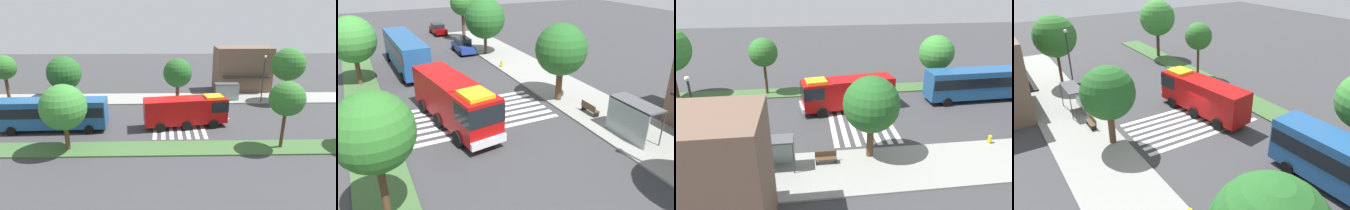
{
  "view_description": "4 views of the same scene",
  "coord_description": "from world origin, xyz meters",
  "views": [
    {
      "loc": [
        -1.85,
        -31.49,
        12.36
      ],
      "look_at": [
        -1.06,
        1.11,
        1.59
      ],
      "focal_mm": 29.39,
      "sensor_mm": 36.0,
      "label": 1
    },
    {
      "loc": [
        21.76,
        -7.83,
        11.05
      ],
      "look_at": [
        1.75,
        1.69,
        1.16
      ],
      "focal_mm": 35.3,
      "sensor_mm": 36.0,
      "label": 2
    },
    {
      "loc": [
        5.03,
        26.73,
        12.93
      ],
      "look_at": [
        1.61,
        0.79,
        1.73
      ],
      "focal_mm": 32.36,
      "sensor_mm": 36.0,
      "label": 3
    },
    {
      "loc": [
        -21.14,
        14.5,
        13.76
      ],
      "look_at": [
        1.03,
        0.22,
        1.42
      ],
      "focal_mm": 34.46,
      "sensor_mm": 36.0,
      "label": 4
    }
  ],
  "objects": [
    {
      "name": "ground_plane",
      "position": [
        0.0,
        0.0,
        0.0
      ],
      "size": [
        120.0,
        120.0,
        0.0
      ],
      "primitive_type": "plane",
      "color": "#38383A"
    },
    {
      "name": "sidewalk",
      "position": [
        0.0,
        8.9,
        0.07
      ],
      "size": [
        60.0,
        5.49,
        0.14
      ],
      "primitive_type": "cube",
      "color": "gray",
      "rests_on": "ground_plane"
    },
    {
      "name": "median_strip",
      "position": [
        0.0,
        -7.66,
        0.07
      ],
      "size": [
        60.0,
        3.0,
        0.14
      ],
      "primitive_type": "cube",
      "color": "#3D6033",
      "rests_on": "ground_plane"
    },
    {
      "name": "crosswalk",
      "position": [
        0.09,
        0.0,
        0.01
      ],
      "size": [
        5.85,
        11.08,
        0.01
      ],
      "color": "silver",
      "rests_on": "ground_plane"
    },
    {
      "name": "fire_truck",
      "position": [
        1.18,
        -1.93,
        1.97
      ],
      "size": [
        9.87,
        3.82,
        3.57
      ],
      "rotation": [
        0.0,
        0.0,
        0.14
      ],
      "color": "#A50C0C",
      "rests_on": "ground_plane"
    },
    {
      "name": "parked_car_west",
      "position": [
        -30.1,
        4.96,
        0.86
      ],
      "size": [
        4.37,
        2.04,
        1.65
      ],
      "rotation": [
        0.0,
        0.0,
        -0.0
      ],
      "color": "#720505",
      "rests_on": "ground_plane"
    },
    {
      "name": "parked_car_mid",
      "position": [
        -17.86,
        4.96,
        0.94
      ],
      "size": [
        4.81,
        2.16,
        1.86
      ],
      "rotation": [
        0.0,
        0.0,
        -0.03
      ],
      "color": "navy",
      "rests_on": "ground_plane"
    },
    {
      "name": "transit_bus",
      "position": [
        -13.86,
        -2.77,
        2.11
      ],
      "size": [
        11.8,
        3.12,
        3.55
      ],
      "rotation": [
        0.0,
        0.0,
        3.17
      ],
      "color": "navy",
      "rests_on": "ground_plane"
    },
    {
      "name": "bus_stop_shelter",
      "position": [
        7.88,
        7.75,
        1.89
      ],
      "size": [
        3.5,
        1.4,
        2.46
      ],
      "color": "#4C4C51",
      "rests_on": "sidewalk"
    },
    {
      "name": "bench_near_shelter",
      "position": [
        3.88,
        7.73,
        0.59
      ],
      "size": [
        1.6,
        0.5,
        0.9
      ],
      "color": "#4C3823",
      "rests_on": "sidewalk"
    },
    {
      "name": "sidewalk_tree_far_west",
      "position": [
        -23.93,
        7.16,
        5.26
      ],
      "size": [
        3.42,
        3.42,
        6.9
      ],
      "color": "#513823",
      "rests_on": "sidewalk"
    },
    {
      "name": "sidewalk_tree_west",
      "position": [
        -15.64,
        7.16,
        4.43
      ],
      "size": [
        4.8,
        4.8,
        6.71
      ],
      "color": "#47301E",
      "rests_on": "sidewalk"
    },
    {
      "name": "sidewalk_tree_center",
      "position": [
        0.46,
        7.16,
        4.38
      ],
      "size": [
        4.15,
        4.15,
        6.35
      ],
      "color": "#513823",
      "rests_on": "sidewalk"
    },
    {
      "name": "median_tree_far_west",
      "position": [
        -10.79,
        -7.66,
        4.33
      ],
      "size": [
        4.22,
        4.22,
        6.32
      ],
      "color": "#513823",
      "rests_on": "median_strip"
    },
    {
      "name": "median_tree_west",
      "position": [
        9.66,
        -7.66,
        4.98
      ],
      "size": [
        3.24,
        3.24,
        6.49
      ],
      "color": "#47301E",
      "rests_on": "median_strip"
    },
    {
      "name": "fire_hydrant",
      "position": [
        -9.76,
        6.66,
        0.49
      ],
      "size": [
        0.28,
        0.28,
        0.7
      ],
      "primitive_type": "cylinder",
      "color": "gold",
      "rests_on": "sidewalk"
    }
  ]
}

